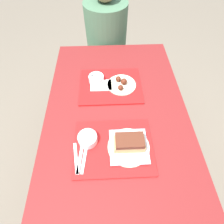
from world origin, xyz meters
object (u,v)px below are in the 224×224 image
(bowl_coleslaw_near, at_px, (88,138))
(bowl_coleslaw_far, at_px, (96,79))
(brisket_sandwich_plate, at_px, (129,144))
(wings_plate_far, at_px, (121,84))
(tray_far, at_px, (110,86))
(person_seated_across, at_px, (106,31))
(tray_near, at_px, (114,147))

(bowl_coleslaw_near, bearing_deg, bowl_coleslaw_far, 84.77)
(brisket_sandwich_plate, bearing_deg, bowl_coleslaw_far, 109.30)
(brisket_sandwich_plate, xyz_separation_m, wings_plate_far, (-0.00, 0.47, -0.02))
(tray_far, bearing_deg, bowl_coleslaw_near, -108.38)
(bowl_coleslaw_far, distance_m, person_seated_across, 0.68)
(tray_near, height_order, wings_plate_far, wings_plate_far)
(wings_plate_far, bearing_deg, tray_near, -99.41)
(bowl_coleslaw_far, bearing_deg, brisket_sandwich_plate, -70.70)
(tray_near, distance_m, bowl_coleslaw_near, 0.15)
(brisket_sandwich_plate, xyz_separation_m, person_seated_across, (-0.09, 1.18, -0.04))
(wings_plate_far, bearing_deg, bowl_coleslaw_far, 166.03)
(brisket_sandwich_plate, relative_size, wings_plate_far, 1.14)
(bowl_coleslaw_far, distance_m, wings_plate_far, 0.18)
(bowl_coleslaw_near, xyz_separation_m, person_seated_across, (0.13, 1.13, -0.03))
(tray_near, bearing_deg, bowl_coleslaw_far, 101.05)
(wings_plate_far, bearing_deg, brisket_sandwich_plate, -89.42)
(bowl_coleslaw_far, xyz_separation_m, person_seated_across, (0.08, 0.67, -0.03))
(tray_far, xyz_separation_m, bowl_coleslaw_far, (-0.10, 0.04, 0.03))
(tray_far, distance_m, wings_plate_far, 0.08)
(brisket_sandwich_plate, bearing_deg, tray_near, 174.14)
(tray_near, xyz_separation_m, wings_plate_far, (0.08, 0.46, 0.02))
(person_seated_across, bearing_deg, bowl_coleslaw_near, -96.37)
(bowl_coleslaw_near, bearing_deg, person_seated_across, 83.63)
(tray_far, bearing_deg, brisket_sandwich_plate, -80.22)
(bowl_coleslaw_near, xyz_separation_m, wings_plate_far, (0.22, 0.42, -0.01))
(bowl_coleslaw_near, bearing_deg, brisket_sandwich_plate, -12.14)
(bowl_coleslaw_far, bearing_deg, tray_far, -22.74)
(wings_plate_far, xyz_separation_m, person_seated_across, (-0.09, 0.71, -0.02))
(brisket_sandwich_plate, bearing_deg, person_seated_across, 94.57)
(tray_near, xyz_separation_m, tray_far, (-0.00, 0.46, 0.00))
(brisket_sandwich_plate, distance_m, wings_plate_far, 0.47)
(brisket_sandwich_plate, bearing_deg, tray_far, 99.78)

